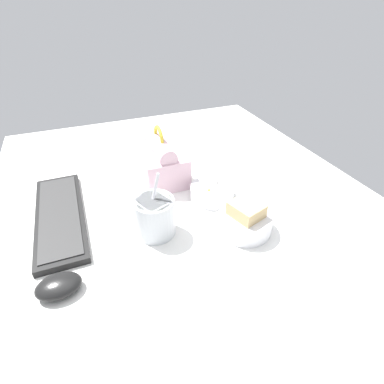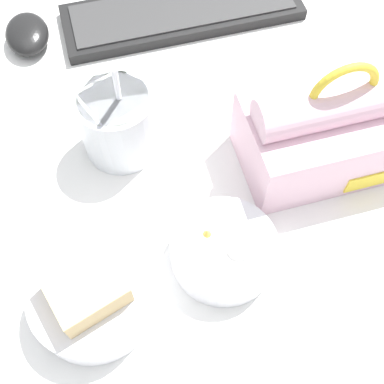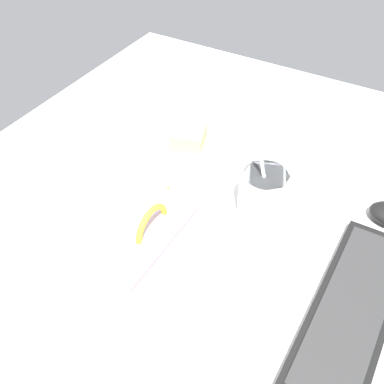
% 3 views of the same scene
% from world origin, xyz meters
% --- Properties ---
extents(desk_surface, '(1.40, 1.10, 0.02)m').
position_xyz_m(desk_surface, '(0.00, 0.00, 0.01)').
color(desk_surface, white).
rests_on(desk_surface, ground).
extents(keyboard, '(0.39, 0.12, 0.02)m').
position_xyz_m(keyboard, '(0.05, 0.35, 0.03)').
color(keyboard, black).
rests_on(keyboard, desk_surface).
extents(lunch_bag, '(0.21, 0.13, 0.18)m').
position_xyz_m(lunch_bag, '(0.15, 0.03, 0.08)').
color(lunch_bag, beige).
rests_on(lunch_bag, desk_surface).
extents(soup_cup, '(0.10, 0.10, 0.17)m').
position_xyz_m(soup_cup, '(-0.10, 0.12, 0.07)').
color(soup_cup, silver).
rests_on(soup_cup, desk_surface).
extents(bento_bowl_sandwich, '(0.14, 0.14, 0.08)m').
position_xyz_m(bento_bowl_sandwich, '(-0.18, -0.09, 0.05)').
color(bento_bowl_sandwich, silver).
rests_on(bento_bowl_sandwich, desk_surface).
extents(bento_bowl_snacks, '(0.13, 0.13, 0.05)m').
position_xyz_m(bento_bowl_snacks, '(-0.02, -0.07, 0.04)').
color(bento_bowl_snacks, silver).
rests_on(bento_bowl_snacks, desk_surface).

